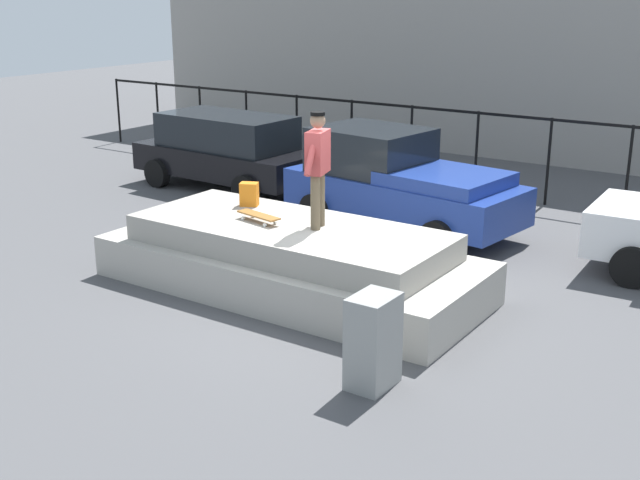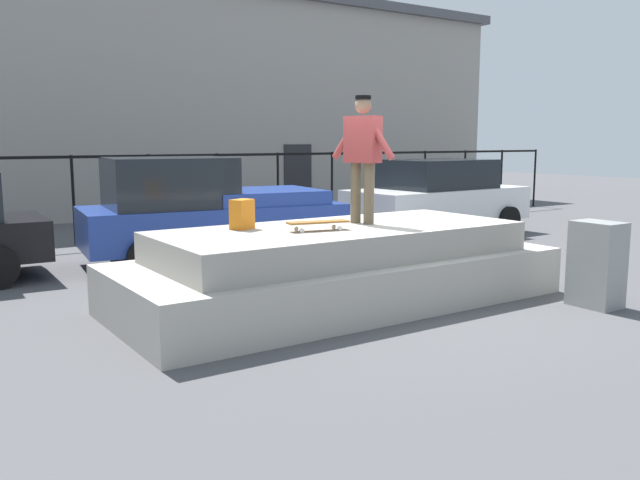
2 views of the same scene
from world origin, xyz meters
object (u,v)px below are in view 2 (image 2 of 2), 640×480
car_white_sedan_far (438,197)px  skateboard (318,223)px  backpack (242,214)px  car_blue_pickup_mid (206,211)px  skateboarder (363,150)px  utility_box (597,264)px

car_white_sedan_far → skateboard: bearing=-145.6°
backpack → car_white_sedan_far: 7.56m
skateboard → car_blue_pickup_mid: 3.88m
skateboarder → utility_box: size_ratio=1.54×
utility_box → skateboard: bearing=149.6°
skateboarder → car_white_sedan_far: size_ratio=0.39×
backpack → car_blue_pickup_mid: 3.35m
skateboarder → car_white_sedan_far: 6.50m
car_white_sedan_far → car_blue_pickup_mid: bearing=-177.6°
car_blue_pickup_mid → car_white_sedan_far: size_ratio=1.06×
skateboarder → skateboard: (-0.89, -0.26, -0.89)m
utility_box → skateboarder: bearing=136.6°
skateboarder → car_blue_pickup_mid: size_ratio=0.36×
car_blue_pickup_mid → utility_box: (2.84, -5.70, -0.36)m
backpack → car_white_sedan_far: car_white_sedan_far is taller
utility_box → car_blue_pickup_mid: bearing=116.9°
skateboarder → car_white_sedan_far: (5.12, 3.85, -1.13)m
car_white_sedan_far → utility_box: size_ratio=3.99×
backpack → car_blue_pickup_mid: (0.95, 3.20, -0.29)m
backpack → skateboard: bearing=-68.0°
skateboarder → car_blue_pickup_mid: (-0.66, 3.60, -1.09)m
car_white_sedan_far → utility_box: 6.64m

